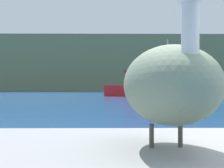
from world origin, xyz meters
The scene contains 3 objects.
hillside_backdrop centered at (0.00, 67.73, 4.87)m, with size 140.00×17.65×9.75m, color #6B7A51.
pelican centered at (-1.21, -0.02, 1.16)m, with size 0.64×1.41×0.96m.
fishing_boat_red centered at (1.90, 32.46, 0.91)m, with size 7.80×5.00×5.40m.
Camera 1 is at (-1.59, -2.22, 1.16)m, focal length 57.91 mm.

